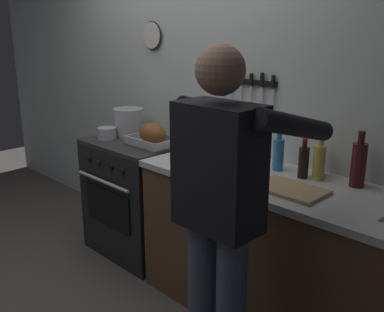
{
  "coord_description": "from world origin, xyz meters",
  "views": [
    {
      "loc": [
        2.34,
        -1.0,
        1.71
      ],
      "look_at": [
        0.49,
        0.85,
        0.95
      ],
      "focal_mm": 40.98,
      "sensor_mm": 36.0,
      "label": 1
    }
  ],
  "objects_px": {
    "cutting_board": "(290,189)",
    "bottle_dish_soap": "(278,154)",
    "roasting_pan": "(153,136)",
    "bottle_vinegar": "(320,160)",
    "bottle_hot_sauce": "(207,143)",
    "bottle_wine_red": "(359,164)",
    "bottle_soy_sauce": "(304,162)",
    "person_cook": "(221,207)",
    "stock_pot": "(129,122)",
    "stove": "(141,196)",
    "saucepan": "(107,133)",
    "bottle_cooking_oil": "(319,162)"
  },
  "relations": [
    {
      "from": "saucepan",
      "to": "person_cook",
      "type": "bearing_deg",
      "value": -16.95
    },
    {
      "from": "roasting_pan",
      "to": "bottle_hot_sauce",
      "type": "bearing_deg",
      "value": 11.2
    },
    {
      "from": "person_cook",
      "to": "stock_pot",
      "type": "xyz_separation_m",
      "value": [
        -1.59,
        0.69,
        0.05
      ]
    },
    {
      "from": "person_cook",
      "to": "bottle_soy_sauce",
      "type": "distance_m",
      "value": 0.74
    },
    {
      "from": "bottle_dish_soap",
      "to": "saucepan",
      "type": "bearing_deg",
      "value": -168.87
    },
    {
      "from": "person_cook",
      "to": "stock_pot",
      "type": "distance_m",
      "value": 1.73
    },
    {
      "from": "stove",
      "to": "bottle_cooking_oil",
      "type": "relative_size",
      "value": 3.57
    },
    {
      "from": "stove",
      "to": "roasting_pan",
      "type": "relative_size",
      "value": 2.56
    },
    {
      "from": "roasting_pan",
      "to": "bottle_wine_red",
      "type": "xyz_separation_m",
      "value": [
        1.43,
        0.22,
        0.05
      ]
    },
    {
      "from": "stove",
      "to": "cutting_board",
      "type": "distance_m",
      "value": 1.48
    },
    {
      "from": "bottle_soy_sauce",
      "to": "bottle_dish_soap",
      "type": "bearing_deg",
      "value": 173.79
    },
    {
      "from": "person_cook",
      "to": "bottle_hot_sauce",
      "type": "distance_m",
      "value": 1.01
    },
    {
      "from": "bottle_wine_red",
      "to": "bottle_vinegar",
      "type": "bearing_deg",
      "value": 173.51
    },
    {
      "from": "stock_pot",
      "to": "bottle_cooking_oil",
      "type": "xyz_separation_m",
      "value": [
        1.63,
        0.09,
        -0.0
      ]
    },
    {
      "from": "bottle_dish_soap",
      "to": "bottle_wine_red",
      "type": "xyz_separation_m",
      "value": [
        0.46,
        0.06,
        0.03
      ]
    },
    {
      "from": "cutting_board",
      "to": "bottle_hot_sauce",
      "type": "bearing_deg",
      "value": 166.64
    },
    {
      "from": "roasting_pan",
      "to": "bottle_vinegar",
      "type": "distance_m",
      "value": 1.22
    },
    {
      "from": "person_cook",
      "to": "stock_pot",
      "type": "relative_size",
      "value": 6.88
    },
    {
      "from": "bottle_cooking_oil",
      "to": "bottle_dish_soap",
      "type": "relative_size",
      "value": 1.03
    },
    {
      "from": "cutting_board",
      "to": "bottle_cooking_oil",
      "type": "distance_m",
      "value": 0.28
    },
    {
      "from": "person_cook",
      "to": "bottle_dish_soap",
      "type": "xyz_separation_m",
      "value": [
        -0.22,
        0.76,
        0.05
      ]
    },
    {
      "from": "bottle_dish_soap",
      "to": "bottle_hot_sauce",
      "type": "distance_m",
      "value": 0.52
    },
    {
      "from": "bottle_wine_red",
      "to": "stock_pot",
      "type": "bearing_deg",
      "value": -175.84
    },
    {
      "from": "person_cook",
      "to": "saucepan",
      "type": "xyz_separation_m",
      "value": [
        -1.6,
        0.49,
        -0.01
      ]
    },
    {
      "from": "stove",
      "to": "saucepan",
      "type": "xyz_separation_m",
      "value": [
        -0.23,
        -0.13,
        0.49
      ]
    },
    {
      "from": "roasting_pan",
      "to": "stock_pot",
      "type": "xyz_separation_m",
      "value": [
        -0.4,
        0.09,
        0.03
      ]
    },
    {
      "from": "stove",
      "to": "bottle_dish_soap",
      "type": "xyz_separation_m",
      "value": [
        1.15,
        0.14,
        0.55
      ]
    },
    {
      "from": "stock_pot",
      "to": "bottle_dish_soap",
      "type": "distance_m",
      "value": 1.37
    },
    {
      "from": "stock_pot",
      "to": "cutting_board",
      "type": "distance_m",
      "value": 1.64
    },
    {
      "from": "bottle_hot_sauce",
      "to": "stock_pot",
      "type": "bearing_deg",
      "value": 179.96
    },
    {
      "from": "person_cook",
      "to": "cutting_board",
      "type": "relative_size",
      "value": 4.61
    },
    {
      "from": "person_cook",
      "to": "bottle_dish_soap",
      "type": "distance_m",
      "value": 0.79
    },
    {
      "from": "cutting_board",
      "to": "bottle_hot_sauce",
      "type": "xyz_separation_m",
      "value": [
        -0.77,
        0.18,
        0.08
      ]
    },
    {
      "from": "saucepan",
      "to": "bottle_hot_sauce",
      "type": "height_order",
      "value": "bottle_hot_sauce"
    },
    {
      "from": "bottle_cooking_oil",
      "to": "bottle_soy_sauce",
      "type": "height_order",
      "value": "bottle_cooking_oil"
    },
    {
      "from": "bottle_dish_soap",
      "to": "cutting_board",
      "type": "bearing_deg",
      "value": -45.21
    },
    {
      "from": "bottle_vinegar",
      "to": "bottle_wine_red",
      "type": "distance_m",
      "value": 0.24
    },
    {
      "from": "bottle_cooking_oil",
      "to": "bottle_hot_sauce",
      "type": "bearing_deg",
      "value": -173.64
    },
    {
      "from": "cutting_board",
      "to": "bottle_dish_soap",
      "type": "xyz_separation_m",
      "value": [
        -0.25,
        0.26,
        0.09
      ]
    },
    {
      "from": "bottle_dish_soap",
      "to": "bottle_soy_sauce",
      "type": "xyz_separation_m",
      "value": [
        0.18,
        -0.02,
        -0.01
      ]
    },
    {
      "from": "roasting_pan",
      "to": "bottle_hot_sauce",
      "type": "distance_m",
      "value": 0.46
    },
    {
      "from": "roasting_pan",
      "to": "bottle_cooking_oil",
      "type": "height_order",
      "value": "bottle_cooking_oil"
    },
    {
      "from": "bottle_vinegar",
      "to": "bottle_dish_soap",
      "type": "bearing_deg",
      "value": -158.9
    },
    {
      "from": "roasting_pan",
      "to": "bottle_cooking_oil",
      "type": "relative_size",
      "value": 1.4
    },
    {
      "from": "bottle_dish_soap",
      "to": "bottle_vinegar",
      "type": "height_order",
      "value": "bottle_dish_soap"
    },
    {
      "from": "roasting_pan",
      "to": "bottle_wine_red",
      "type": "height_order",
      "value": "bottle_wine_red"
    },
    {
      "from": "stove",
      "to": "bottle_wine_red",
      "type": "xyz_separation_m",
      "value": [
        1.62,
        0.2,
        0.58
      ]
    },
    {
      "from": "roasting_pan",
      "to": "bottle_soy_sauce",
      "type": "bearing_deg",
      "value": 7.11
    },
    {
      "from": "bottle_dish_soap",
      "to": "bottle_hot_sauce",
      "type": "xyz_separation_m",
      "value": [
        -0.51,
        -0.07,
        -0.02
      ]
    },
    {
      "from": "bottle_dish_soap",
      "to": "bottle_soy_sauce",
      "type": "distance_m",
      "value": 0.18
    }
  ]
}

